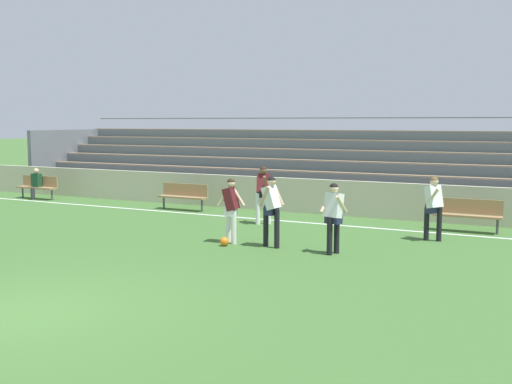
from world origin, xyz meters
TOP-DOWN VIEW (x-y plane):
  - ground_plane at (0.00, 0.00)m, footprint 160.00×160.00m
  - field_line_sideline at (0.00, 10.16)m, footprint 44.00×0.12m
  - sideline_wall at (0.00, 12.02)m, footprint 48.00×0.16m
  - bleacher_stand at (-1.17, 15.45)m, footprint 25.46×4.95m
  - bench_centre_sideline at (-4.14, 10.78)m, footprint 1.80×0.40m
  - bench_far_left at (5.19, 10.78)m, footprint 1.80×0.40m
  - bench_near_bin at (-10.93, 10.78)m, footprint 1.80×0.40m
  - spectator_seated at (-10.93, 10.66)m, footprint 0.36×0.42m
  - player_dark_wide_left at (0.13, 6.45)m, footprint 0.60×0.45m
  - player_white_challenging at (1.25, 6.44)m, footprint 0.51×0.48m
  - player_white_pressing_high at (4.58, 9.00)m, footprint 0.49×0.69m
  - player_dark_wide_right at (-0.40, 9.36)m, footprint 0.50×0.72m
  - player_white_on_ball at (2.85, 6.36)m, footprint 0.58×0.45m
  - soccer_ball at (0.17, 6.04)m, footprint 0.22×0.22m

SIDE VIEW (x-z plane):
  - ground_plane at x=0.00m, z-range 0.00..0.00m
  - field_line_sideline at x=0.00m, z-range 0.00..0.01m
  - soccer_ball at x=0.17m, z-range 0.00..0.22m
  - bench_centre_sideline at x=-4.14m, z-range 0.10..1.00m
  - bench_far_left at x=5.19m, z-range 0.10..1.00m
  - bench_near_bin at x=-10.93m, z-range 0.10..1.00m
  - sideline_wall at x=0.00m, z-range 0.00..1.14m
  - spectator_seated at x=-10.93m, z-range 0.10..1.31m
  - player_dark_wide_left at x=0.13m, z-range 0.15..1.77m
  - player_white_on_ball at x=2.85m, z-range 0.15..1.79m
  - player_white_pressing_high at x=4.58m, z-range 0.15..1.79m
  - player_white_challenging at x=1.25m, z-range 0.17..1.89m
  - player_dark_wide_right at x=-0.40m, z-range 0.17..1.89m
  - bleacher_stand at x=-1.17m, z-range -0.20..3.01m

